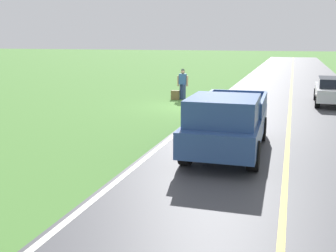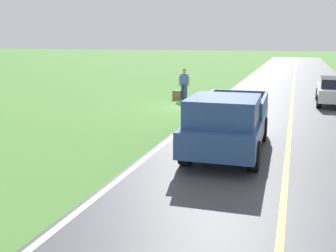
{
  "view_description": "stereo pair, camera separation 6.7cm",
  "coord_description": "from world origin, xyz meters",
  "px_view_note": "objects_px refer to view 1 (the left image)",
  "views": [
    {
      "loc": [
        -4.81,
        19.59,
        3.36
      ],
      "look_at": [
        -1.87,
        10.06,
        1.19
      ],
      "focal_mm": 42.99,
      "sensor_mm": 36.0,
      "label": 1
    },
    {
      "loc": [
        -4.87,
        19.57,
        3.36
      ],
      "look_at": [
        -1.87,
        10.06,
        1.19
      ],
      "focal_mm": 42.99,
      "sensor_mm": 36.0,
      "label": 2
    }
  ],
  "objects_px": {
    "suitcase_carried": "(175,95)",
    "sedan_near_oncoming": "(335,90)",
    "pickup_truck_passing": "(227,122)",
    "hitchhiker_walking": "(183,82)"
  },
  "relations": [
    {
      "from": "hitchhiker_walking",
      "to": "pickup_truck_passing",
      "type": "bearing_deg",
      "value": 111.98
    },
    {
      "from": "suitcase_carried",
      "to": "pickup_truck_passing",
      "type": "relative_size",
      "value": 0.1
    },
    {
      "from": "hitchhiker_walking",
      "to": "suitcase_carried",
      "type": "height_order",
      "value": "hitchhiker_walking"
    },
    {
      "from": "sedan_near_oncoming",
      "to": "hitchhiker_walking",
      "type": "bearing_deg",
      "value": 4.9
    },
    {
      "from": "pickup_truck_passing",
      "to": "sedan_near_oncoming",
      "type": "relative_size",
      "value": 1.22
    },
    {
      "from": "hitchhiker_walking",
      "to": "sedan_near_oncoming",
      "type": "height_order",
      "value": "hitchhiker_walking"
    },
    {
      "from": "suitcase_carried",
      "to": "sedan_near_oncoming",
      "type": "distance_m",
      "value": 8.45
    },
    {
      "from": "hitchhiker_walking",
      "to": "sedan_near_oncoming",
      "type": "relative_size",
      "value": 0.39
    },
    {
      "from": "suitcase_carried",
      "to": "pickup_truck_passing",
      "type": "xyz_separation_m",
      "value": [
        -4.49,
        9.99,
        0.71
      ]
    },
    {
      "from": "suitcase_carried",
      "to": "pickup_truck_passing",
      "type": "distance_m",
      "value": 10.98
    }
  ]
}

